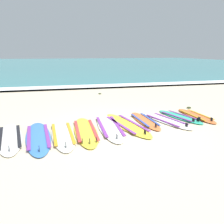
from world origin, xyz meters
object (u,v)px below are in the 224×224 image
(surfboard_3, at_px, (86,131))
(surfboard_9, at_px, (196,116))
(surfboard_7, at_px, (166,120))
(surfboard_1, at_px, (38,137))
(surfboard_2, at_px, (63,134))
(surfboard_8, at_px, (179,117))
(surfboard_5, at_px, (126,125))
(surfboard_6, at_px, (145,120))
(surfboard_4, at_px, (109,127))
(surfboard_0, at_px, (10,137))

(surfboard_3, height_order, surfboard_9, same)
(surfboard_3, height_order, surfboard_7, same)
(surfboard_1, bearing_deg, surfboard_9, 9.12)
(surfboard_2, xyz_separation_m, surfboard_8, (3.92, 0.80, 0.00))
(surfboard_5, relative_size, surfboard_8, 1.32)
(surfboard_2, bearing_deg, surfboard_1, -176.25)
(surfboard_1, bearing_deg, surfboard_7, 7.95)
(surfboard_3, distance_m, surfboard_8, 3.36)
(surfboard_1, distance_m, surfboard_6, 3.30)
(surfboard_5, bearing_deg, surfboard_6, 20.63)
(surfboard_4, bearing_deg, surfboard_0, -174.86)
(surfboard_3, relative_size, surfboard_5, 0.95)
(surfboard_2, bearing_deg, surfboard_9, 9.85)
(surfboard_3, relative_size, surfboard_9, 1.27)
(surfboard_0, height_order, surfboard_2, same)
(surfboard_0, distance_m, surfboard_3, 1.97)
(surfboard_9, bearing_deg, surfboard_0, -173.10)
(surfboard_1, bearing_deg, surfboard_8, 10.48)
(surfboard_4, xyz_separation_m, surfboard_8, (2.56, 0.48, 0.00))
(surfboard_0, relative_size, surfboard_8, 1.25)
(surfboard_7, bearing_deg, surfboard_6, 167.01)
(surfboard_1, xyz_separation_m, surfboard_2, (0.63, 0.04, 0.00))
(surfboard_1, relative_size, surfboard_2, 1.06)
(surfboard_6, relative_size, surfboard_7, 0.93)
(surfboard_7, relative_size, surfboard_8, 1.10)
(surfboard_4, relative_size, surfboard_8, 1.31)
(surfboard_0, bearing_deg, surfboard_7, 5.29)
(surfboard_5, distance_m, surfboard_8, 2.05)
(surfboard_8, bearing_deg, surfboard_5, -168.72)
(surfboard_3, distance_m, surfboard_9, 3.96)
(surfboard_1, height_order, surfboard_7, same)
(surfboard_2, height_order, surfboard_3, same)
(surfboard_0, distance_m, surfboard_7, 4.63)
(surfboard_4, bearing_deg, surfboard_2, -166.78)
(surfboard_3, xyz_separation_m, surfboard_7, (2.64, 0.37, -0.00))
(surfboard_1, relative_size, surfboard_8, 1.29)
(surfboard_5, xyz_separation_m, surfboard_6, (0.69, 0.26, 0.00))
(surfboard_5, relative_size, surfboard_7, 1.21)
(surfboard_2, relative_size, surfboard_4, 0.93)
(surfboard_2, distance_m, surfboard_6, 2.68)
(surfboard_1, xyz_separation_m, surfboard_3, (1.25, 0.17, 0.00))
(surfboard_6, bearing_deg, surfboard_2, -165.77)
(surfboard_2, height_order, surfboard_4, same)
(surfboard_1, height_order, surfboard_9, same)
(surfboard_1, xyz_separation_m, surfboard_5, (2.53, 0.44, -0.00))
(surfboard_2, distance_m, surfboard_9, 4.60)
(surfboard_7, bearing_deg, surfboard_1, -172.05)
(surfboard_2, bearing_deg, surfboard_7, 8.75)
(surfboard_0, height_order, surfboard_7, same)
(surfboard_3, bearing_deg, surfboard_1, -172.14)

